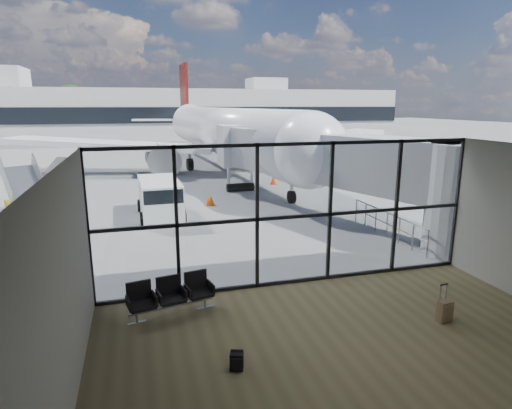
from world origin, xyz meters
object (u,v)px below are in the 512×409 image
belt_loader (52,179)px  mobile_stairs (29,208)px  seating_row (170,294)px  suitcase (445,311)px  service_van (160,199)px  backpack (237,361)px  airliner (221,131)px

belt_loader → mobile_stairs: size_ratio=1.10×
seating_row → mobile_stairs: 13.08m
suitcase → service_van: size_ratio=0.23×
backpack → service_van: bearing=111.9°
backpack → suitcase: 5.77m
suitcase → mobile_stairs: (-12.77, 14.13, 0.29)m
belt_loader → airliner: bearing=43.8°
seating_row → airliner: bearing=64.4°
backpack → service_van: 13.58m
mobile_stairs → backpack: bearing=-87.7°
seating_row → airliner: 28.32m
suitcase → service_van: bearing=108.9°
seating_row → suitcase: (6.89, -2.45, -0.26)m
seating_row → suitcase: seating_row is taller
seating_row → mobile_stairs: mobile_stairs is taller
airliner → belt_loader: airliner is taller
seating_row → airliner: (6.81, 27.37, 2.64)m
airliner → belt_loader: 15.07m
seating_row → backpack: seating_row is taller
seating_row → backpack: (1.15, -3.01, -0.36)m
belt_loader → suitcase: bearing=-44.5°
mobile_stairs → airliner: bearing=27.8°
mobile_stairs → seating_row: bearing=-86.6°
suitcase → backpack: bearing=177.8°
service_van → mobile_stairs: mobile_stairs is taller
suitcase → airliner: 29.95m
belt_loader → seating_row: bearing=-57.4°
belt_loader → mobile_stairs: (0.38, -8.65, -0.03)m
service_van → belt_loader: size_ratio=1.03×
backpack → service_van: size_ratio=0.10×
suitcase → mobile_stairs: 19.05m
suitcase → service_van: (-6.52, 12.97, 0.67)m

